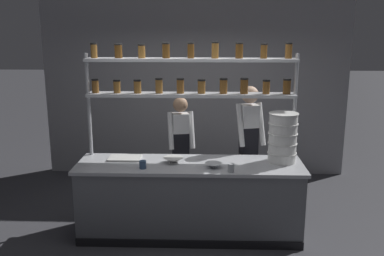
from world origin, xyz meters
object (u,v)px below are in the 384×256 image
at_px(prep_bowl_center_front, 173,160).
at_px(serving_cup_front, 143,165).
at_px(prep_bowl_near_left, 213,165).
at_px(chef_left, 181,146).
at_px(container_stack, 283,138).
at_px(cutting_board, 125,158).
at_px(spice_shelf_unit, 192,82).
at_px(serving_cup_by_board, 231,168).
at_px(chef_center, 249,141).

relative_size(prep_bowl_center_front, serving_cup_front, 2.62).
bearing_deg(prep_bowl_near_left, chef_left, 114.92).
height_order(container_stack, prep_bowl_center_front, container_stack).
distance_m(cutting_board, prep_bowl_near_left, 1.14).
xyz_separation_m(spice_shelf_unit, prep_bowl_center_front, (-0.21, -0.31, -0.91)).
bearing_deg(serving_cup_by_board, spice_shelf_unit, 126.90).
distance_m(container_stack, serving_cup_by_board, 0.79).
height_order(cutting_board, serving_cup_by_board, serving_cup_by_board).
bearing_deg(prep_bowl_center_front, serving_cup_front, -146.86).
distance_m(prep_bowl_center_front, serving_cup_front, 0.41).
xyz_separation_m(container_stack, prep_bowl_near_left, (-0.83, -0.25, -0.28)).
bearing_deg(prep_bowl_center_front, cutting_board, 168.07).
bearing_deg(prep_bowl_center_front, serving_cup_by_board, -24.67).
height_order(container_stack, serving_cup_by_board, container_stack).
relative_size(serving_cup_front, serving_cup_by_board, 0.94).
height_order(chef_center, serving_cup_front, chef_center).
distance_m(chef_center, prep_bowl_center_front, 1.16).
xyz_separation_m(prep_bowl_near_left, prep_bowl_center_front, (-0.48, 0.16, 0.01)).
height_order(spice_shelf_unit, prep_bowl_center_front, spice_shelf_unit).
bearing_deg(cutting_board, chef_left, 45.08).
xyz_separation_m(chef_center, cutting_board, (-1.58, -0.50, -0.10)).
bearing_deg(container_stack, spice_shelf_unit, 168.43).
relative_size(spice_shelf_unit, cutting_board, 6.53).
distance_m(chef_center, prep_bowl_near_left, 0.93).
relative_size(chef_left, chef_center, 0.90).
bearing_deg(serving_cup_front, chef_left, 69.35).
relative_size(chef_center, prep_bowl_near_left, 8.72).
bearing_deg(container_stack, chef_center, 122.63).
bearing_deg(chef_center, container_stack, -72.57).
xyz_separation_m(prep_bowl_near_left, serving_cup_by_board, (0.20, -0.15, 0.02)).
distance_m(container_stack, serving_cup_front, 1.70).
relative_size(chef_left, serving_cup_by_board, 15.93).
bearing_deg(prep_bowl_near_left, spice_shelf_unit, 119.85).
relative_size(prep_bowl_near_left, prep_bowl_center_front, 0.82).
bearing_deg(serving_cup_front, serving_cup_by_board, -5.04).
bearing_deg(serving_cup_by_board, prep_bowl_center_front, 155.33).
relative_size(container_stack, prep_bowl_center_front, 2.46).
bearing_deg(container_stack, prep_bowl_near_left, -163.42).
height_order(chef_center, cutting_board, chef_center).
distance_m(container_stack, prep_bowl_center_front, 1.35).
height_order(cutting_board, prep_bowl_near_left, prep_bowl_near_left).
height_order(chef_left, cutting_board, chef_left).
height_order(chef_left, prep_bowl_center_front, chef_left).
relative_size(chef_center, serving_cup_front, 18.84).
bearing_deg(chef_center, spice_shelf_unit, -172.37).
xyz_separation_m(chef_center, serving_cup_front, (-1.31, -0.85, -0.07)).
bearing_deg(serving_cup_by_board, prep_bowl_near_left, 142.72).
bearing_deg(prep_bowl_center_front, prep_bowl_near_left, -18.60).
xyz_separation_m(spice_shelf_unit, prep_bowl_near_left, (0.27, -0.47, -0.92)).
distance_m(spice_shelf_unit, cutting_board, 1.26).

